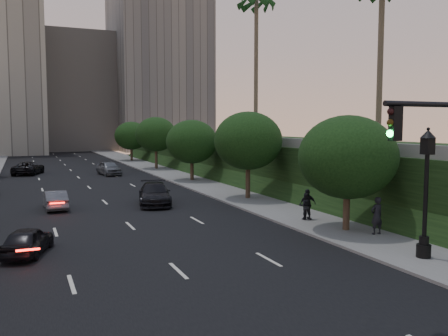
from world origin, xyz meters
name	(u,v)px	position (x,y,z in m)	size (l,w,h in m)	color
ground	(230,319)	(0.00, 0.00, 0.00)	(160.00, 160.00, 0.00)	black
road_surface	(92,190)	(0.00, 30.00, 0.01)	(16.00, 140.00, 0.02)	black
sidewalk_right	(202,184)	(10.25, 30.00, 0.07)	(4.50, 140.00, 0.15)	slate
embankment	(317,162)	(22.00, 28.00, 2.00)	(18.00, 90.00, 4.00)	black
parapet_wall	(241,140)	(13.50, 28.00, 4.35)	(0.35, 90.00, 0.70)	slate
office_block_mid	(75,93)	(6.00, 102.00, 13.00)	(22.00, 18.00, 26.00)	#A6A198
office_block_right	(158,72)	(24.00, 96.00, 18.00)	(20.00, 22.00, 36.00)	slate
tree_right_a	(348,157)	(10.30, 8.00, 4.02)	(5.20, 5.20, 6.24)	#38281C
tree_right_b	(248,141)	(10.30, 20.00, 4.52)	(5.20, 5.20, 6.74)	#38281C
tree_right_c	(192,142)	(10.30, 33.00, 4.02)	(5.20, 5.20, 6.24)	#38281C
tree_right_d	(156,134)	(10.30, 47.00, 4.52)	(5.20, 5.20, 6.74)	#38281C
tree_right_e	(131,136)	(10.30, 62.00, 4.02)	(5.20, 5.20, 6.24)	#38281C
palm_far	(256,2)	(16.00, 30.00, 17.64)	(3.20, 3.20, 15.50)	#4C4233
street_lamp	(426,199)	(9.96, 2.35, 2.63)	(0.64, 0.64, 5.62)	black
sedan_near_left	(28,241)	(-5.39, 9.84, 0.63)	(1.50, 3.72, 1.27)	black
sedan_mid_left	(55,200)	(-3.55, 21.38, 0.65)	(1.37, 3.93, 1.30)	#55565B
sedan_far_left	(28,168)	(-4.95, 46.54, 0.75)	(2.48, 5.39, 1.50)	black
sedan_near_right	(155,194)	(3.14, 20.56, 0.78)	(2.19, 5.38, 1.56)	black
sedan_far_right	(109,168)	(3.51, 42.33, 0.81)	(1.92, 4.78, 1.63)	slate
pedestrian_a	(377,216)	(11.03, 6.49, 1.11)	(0.70, 0.46, 1.93)	black
pedestrian_b	(305,206)	(9.79, 11.17, 0.94)	(0.77, 0.60, 1.58)	black
pedestrian_c	(308,204)	(9.94, 11.17, 1.05)	(1.05, 0.44, 1.80)	black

